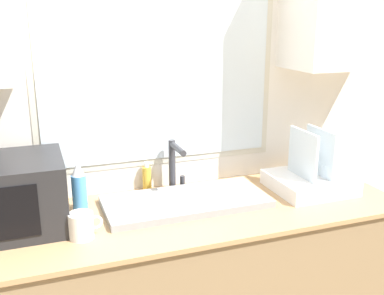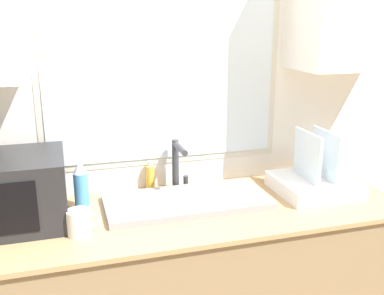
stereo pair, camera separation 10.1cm
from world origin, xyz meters
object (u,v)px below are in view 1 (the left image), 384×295
object	(u,v)px
microwave	(10,195)
soap_bottle	(147,178)
mug_near_sink	(82,226)
dish_rack	(312,178)
faucet	(175,162)
spray_bottle	(79,188)

from	to	relation	value
microwave	soap_bottle	size ratio (longest dim) A/B	2.88
microwave	mug_near_sink	world-z (taller)	microwave
mug_near_sink	dish_rack	bearing A→B (deg)	6.62
microwave	faucet	bearing A→B (deg)	12.02
faucet	microwave	size ratio (longest dim) A/B	0.59
faucet	spray_bottle	distance (m)	0.45
faucet	dish_rack	distance (m)	0.65
faucet	soap_bottle	size ratio (longest dim) A/B	1.71
faucet	mug_near_sink	distance (m)	0.57
spray_bottle	soap_bottle	size ratio (longest dim) A/B	1.53
dish_rack	mug_near_sink	distance (m)	1.08
dish_rack	soap_bottle	xyz separation A→B (m)	(-0.73, 0.25, 0.00)
faucet	microwave	xyz separation A→B (m)	(-0.70, -0.15, -0.01)
soap_bottle	faucet	bearing A→B (deg)	-23.91
faucet	dish_rack	xyz separation A→B (m)	(0.61, -0.20, -0.09)
faucet	mug_near_sink	world-z (taller)	faucet
microwave	soap_bottle	world-z (taller)	microwave
dish_rack	faucet	bearing A→B (deg)	161.78
faucet	mug_near_sink	xyz separation A→B (m)	(-0.46, -0.32, -0.10)
soap_bottle	mug_near_sink	distance (m)	0.51
dish_rack	mug_near_sink	world-z (taller)	dish_rack
dish_rack	soap_bottle	bearing A→B (deg)	160.82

